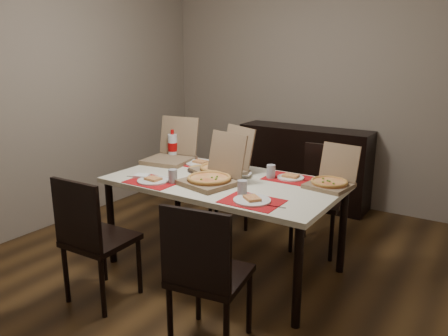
{
  "coord_description": "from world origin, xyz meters",
  "views": [
    {
      "loc": [
        1.89,
        -2.84,
        1.73
      ],
      "look_at": [
        0.09,
        -0.06,
        0.85
      ],
      "focal_mm": 35.0,
      "sensor_mm": 36.0,
      "label": 1
    }
  ],
  "objects": [
    {
      "name": "soda_bottle",
      "position": [
        -0.72,
        0.3,
        0.87
      ],
      "size": [
        0.09,
        0.09,
        0.28
      ],
      "color": "silver",
      "rests_on": "dining_table"
    },
    {
      "name": "chair_near_left",
      "position": [
        -0.38,
        -1.0,
        0.51
      ],
      "size": [
        0.43,
        0.43,
        0.93
      ],
      "color": "black",
      "rests_on": "ground"
    },
    {
      "name": "setting_far_left",
      "position": [
        -0.34,
        0.25,
        0.77
      ],
      "size": [
        0.47,
        0.3,
        0.11
      ],
      "color": "#B50C12",
      "rests_on": "dining_table"
    },
    {
      "name": "setting_near_left",
      "position": [
        -0.33,
        -0.38,
        0.77
      ],
      "size": [
        0.48,
        0.3,
        0.11
      ],
      "color": "#B50C12",
      "rests_on": "dining_table"
    },
    {
      "name": "pizza_box_left",
      "position": [
        -0.66,
        0.19,
        0.81
      ],
      "size": [
        0.45,
        0.48,
        0.39
      ],
      "color": "brown",
      "rests_on": "dining_table"
    },
    {
      "name": "dining_table",
      "position": [
        0.09,
        -0.06,
        0.68
      ],
      "size": [
        1.8,
        1.0,
        0.75
      ],
      "color": "beige",
      "rests_on": "ground"
    },
    {
      "name": "chair_far_right",
      "position": [
        0.6,
        0.76,
        0.51
      ],
      "size": [
        0.45,
        0.45,
        0.93
      ],
      "color": "black",
      "rests_on": "ground"
    },
    {
      "name": "pizza_box_extra",
      "position": [
        -0.03,
        0.12,
        0.81
      ],
      "size": [
        0.5,
        0.53,
        0.38
      ],
      "color": "brown",
      "rests_on": "dining_table"
    },
    {
      "name": "room_walls",
      "position": [
        0.0,
        0.43,
        1.73
      ],
      "size": [
        3.84,
        4.02,
        2.62
      ],
      "color": "gray",
      "rests_on": "ground"
    },
    {
      "name": "napkin_loose",
      "position": [
        0.05,
        -0.04,
        0.76
      ],
      "size": [
        0.16,
        0.16,
        0.02
      ],
      "primitive_type": "cube",
      "rotation": [
        0.0,
        0.0,
        0.68
      ],
      "color": "white",
      "rests_on": "dining_table"
    },
    {
      "name": "chair_near_right",
      "position": [
        0.57,
        -0.99,
        0.51
      ],
      "size": [
        0.48,
        0.48,
        0.93
      ],
      "color": "black",
      "rests_on": "ground"
    },
    {
      "name": "pizza_box_center",
      "position": [
        0.07,
        -0.19,
        0.81
      ],
      "size": [
        0.46,
        0.49,
        0.38
      ],
      "color": "brown",
      "rests_on": "dining_table"
    },
    {
      "name": "pizza_box_right",
      "position": [
        0.86,
        0.24,
        0.8
      ],
      "size": [
        0.35,
        0.38,
        0.31
      ],
      "color": "brown",
      "rests_on": "dining_table"
    },
    {
      "name": "faina_plate",
      "position": [
        -0.23,
        0.07,
        0.76
      ],
      "size": [
        0.24,
        0.24,
        0.03
      ],
      "color": "black",
      "rests_on": "dining_table"
    },
    {
      "name": "setting_near_right",
      "position": [
        0.49,
        -0.36,
        0.77
      ],
      "size": [
        0.45,
        0.3,
        0.11
      ],
      "color": "#B50C12",
      "rests_on": "dining_table"
    },
    {
      "name": "ground",
      "position": [
        0.0,
        0.0,
        -0.01
      ],
      "size": [
        3.8,
        4.0,
        0.02
      ],
      "primitive_type": "cube",
      "color": "#472E16",
      "rests_on": "ground"
    },
    {
      "name": "dip_bowl",
      "position": [
        0.17,
        0.11,
        0.77
      ],
      "size": [
        0.17,
        0.17,
        0.03
      ],
      "primitive_type": "imported",
      "rotation": [
        0.0,
        0.0,
        0.41
      ],
      "color": "white",
      "rests_on": "dining_table"
    },
    {
      "name": "chair_far_left",
      "position": [
        -0.41,
        0.85,
        0.51
      ],
      "size": [
        0.56,
        0.56,
        0.93
      ],
      "color": "black",
      "rests_on": "ground"
    },
    {
      "name": "setting_far_right",
      "position": [
        0.47,
        0.24,
        0.77
      ],
      "size": [
        0.5,
        0.3,
        0.11
      ],
      "color": "#B50C12",
      "rests_on": "dining_table"
    },
    {
      "name": "sideboard",
      "position": [
        0.0,
        1.78,
        0.45
      ],
      "size": [
        1.5,
        0.4,
        0.9
      ],
      "primitive_type": "cube",
      "color": "black",
      "rests_on": "ground"
    }
  ]
}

